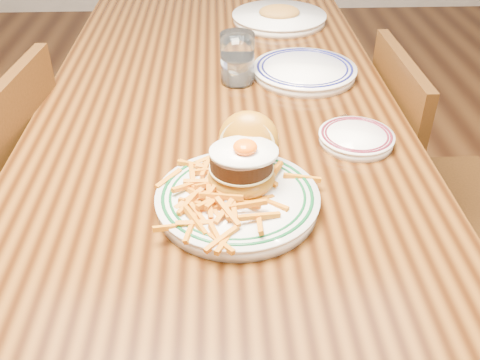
{
  "coord_description": "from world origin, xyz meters",
  "views": [
    {
      "loc": [
        0.0,
        -1.19,
        1.34
      ],
      "look_at": [
        0.03,
        -0.45,
        0.81
      ],
      "focal_mm": 40.0,
      "sensor_mm": 36.0,
      "label": 1
    }
  ],
  "objects_px": {
    "chair_right": "(419,187)",
    "side_plate": "(356,137)",
    "main_plate": "(239,184)",
    "table": "(219,125)",
    "chair_left": "(3,222)"
  },
  "relations": [
    {
      "from": "side_plate",
      "to": "chair_left",
      "type": "bearing_deg",
      "value": -163.58
    },
    {
      "from": "table",
      "to": "side_plate",
      "type": "relative_size",
      "value": 9.46
    },
    {
      "from": "chair_right",
      "to": "chair_left",
      "type": "bearing_deg",
      "value": 5.38
    },
    {
      "from": "side_plate",
      "to": "main_plate",
      "type": "bearing_deg",
      "value": -118.31
    },
    {
      "from": "table",
      "to": "side_plate",
      "type": "height_order",
      "value": "side_plate"
    },
    {
      "from": "main_plate",
      "to": "side_plate",
      "type": "distance_m",
      "value": 0.32
    },
    {
      "from": "chair_right",
      "to": "side_plate",
      "type": "relative_size",
      "value": 4.95
    },
    {
      "from": "table",
      "to": "chair_right",
      "type": "distance_m",
      "value": 0.6
    },
    {
      "from": "chair_left",
      "to": "main_plate",
      "type": "relative_size",
      "value": 2.82
    },
    {
      "from": "chair_left",
      "to": "chair_right",
      "type": "distance_m",
      "value": 1.12
    },
    {
      "from": "table",
      "to": "chair_right",
      "type": "height_order",
      "value": "chair_right"
    },
    {
      "from": "table",
      "to": "main_plate",
      "type": "bearing_deg",
      "value": -85.44
    },
    {
      "from": "main_plate",
      "to": "side_plate",
      "type": "bearing_deg",
      "value": 50.64
    },
    {
      "from": "chair_right",
      "to": "main_plate",
      "type": "distance_m",
      "value": 0.76
    },
    {
      "from": "table",
      "to": "chair_right",
      "type": "bearing_deg",
      "value": -0.16
    }
  ]
}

